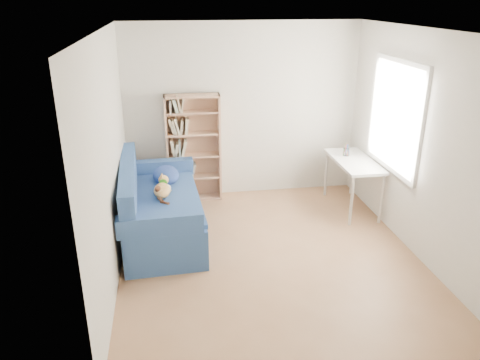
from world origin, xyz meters
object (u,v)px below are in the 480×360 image
Objects in this scene: bookshelf at (194,152)px; pen_cup at (346,151)px; desk at (354,165)px; sofa at (158,209)px.

pen_cup is (2.18, -0.51, 0.07)m from bookshelf.
pen_cup reaches higher than desk.
bookshelf is (0.54, 1.11, 0.38)m from sofa.
desk is at bearing -17.96° from bookshelf.
desk is (2.77, 0.39, 0.30)m from sofa.
desk is at bearing -77.54° from pen_cup.
sofa is 1.29m from bookshelf.
pen_cup is (2.73, 0.59, 0.45)m from sofa.
sofa is 11.51× the size of pen_cup.
bookshelf is at bearing 162.04° from desk.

